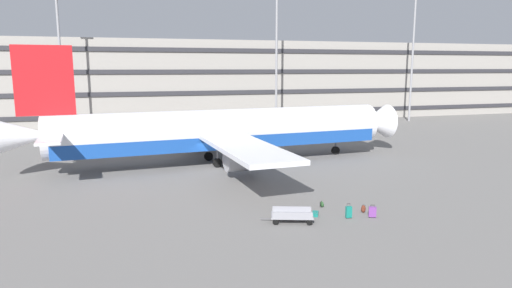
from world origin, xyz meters
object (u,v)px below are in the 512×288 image
at_px(backpack_teal, 363,209).
at_px(backpack_navy, 322,204).
at_px(suitcase_small, 349,212).
at_px(suitcase_laid_flat, 315,214).
at_px(suitcase_black, 372,212).
at_px(airliner, 221,131).
at_px(baggage_cart, 292,215).

distance_m(backpack_teal, backpack_navy, 2.84).
bearing_deg(suitcase_small, suitcase_laid_flat, 149.87).
bearing_deg(suitcase_laid_flat, backpack_teal, -5.95).
bearing_deg(backpack_navy, suitcase_black, -52.17).
bearing_deg(suitcase_black, backpack_navy, 127.83).
relative_size(suitcase_laid_flat, backpack_teal, 1.44).
bearing_deg(airliner, backpack_teal, -71.86).
xyz_separation_m(suitcase_black, baggage_cart, (-5.29, 0.62, 0.05)).
distance_m(suitcase_laid_flat, backpack_navy, 1.89).
distance_m(suitcase_laid_flat, backpack_teal, 3.33).
height_order(suitcase_black, baggage_cart, baggage_cart).
height_order(airliner, backpack_teal, airliner).
height_order(suitcase_small, baggage_cart, suitcase_small).
relative_size(suitcase_laid_flat, backpack_navy, 1.73).
bearing_deg(baggage_cart, backpack_teal, 4.50).
relative_size(suitcase_black, suitcase_laid_flat, 1.00).
height_order(suitcase_laid_flat, baggage_cart, baggage_cart).
bearing_deg(backpack_navy, airliner, 103.01).
bearing_deg(baggage_cart, suitcase_small, -4.82).
bearing_deg(airliner, suitcase_laid_flat, -81.70).
height_order(airliner, backpack_navy, airliner).
xyz_separation_m(suitcase_black, backpack_teal, (-0.07, 1.03, -0.13)).
xyz_separation_m(suitcase_black, backpack_navy, (-2.23, 2.87, -0.18)).
xyz_separation_m(suitcase_black, suitcase_laid_flat, (-3.38, 1.37, -0.27)).
bearing_deg(baggage_cart, airliner, 92.06).
distance_m(suitcase_black, backpack_teal, 1.04).
distance_m(suitcase_laid_flat, baggage_cart, 2.08).
height_order(backpack_teal, backpack_navy, backpack_teal).
xyz_separation_m(airliner, baggage_cart, (0.66, -18.36, -2.83)).
bearing_deg(baggage_cart, suitcase_black, -6.64).
distance_m(backpack_teal, baggage_cart, 5.24).
relative_size(airliner, suitcase_black, 49.28).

